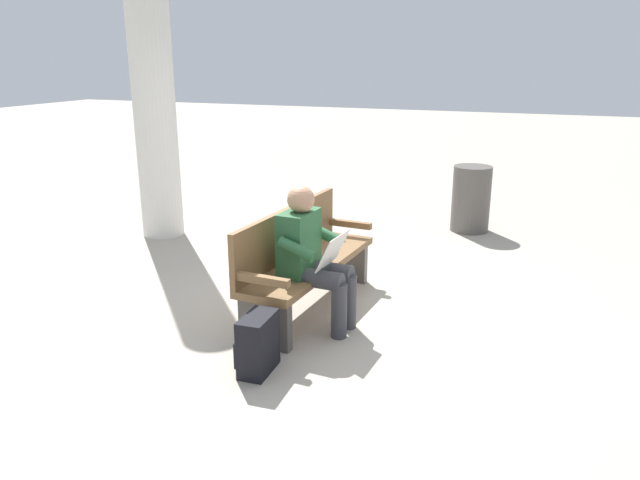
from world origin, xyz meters
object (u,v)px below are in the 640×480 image
Objects in this scene: backpack at (257,344)px; support_pillar at (151,65)px; trash_bin at (471,199)px; bench_near at (303,259)px; person_seated at (312,254)px.

support_pillar is at bearing -135.07° from backpack.
backpack is at bearing -11.75° from trash_bin.
support_pillar reaches higher than bench_near.
person_seated reaches higher than backpack.
backpack is 0.51× the size of trash_bin.
backpack is (1.17, 0.14, -0.25)m from bench_near.
person_seated is 1.42× the size of trash_bin.
person_seated is at bearing -13.36° from trash_bin.
support_pillar reaches higher than backpack.
backpack is at bearing 10.48° from bench_near.
backpack is at bearing -1.30° from person_seated.
bench_near is at bearing 59.24° from support_pillar.
backpack is 0.10× the size of support_pillar.
bench_near is 4.29× the size of backpack.
trash_bin is at bearing 170.43° from person_seated.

